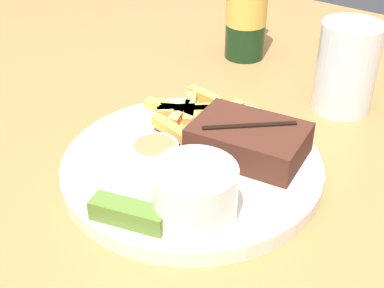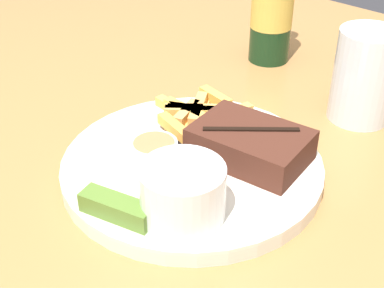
% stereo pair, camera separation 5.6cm
% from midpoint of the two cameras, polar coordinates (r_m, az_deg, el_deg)
% --- Properties ---
extents(dining_table, '(1.54, 1.23, 0.78)m').
position_cam_midpoint_polar(dining_table, '(0.63, -2.59, -8.15)').
color(dining_table, '#A87542').
rests_on(dining_table, ground_plane).
extents(dinner_plate, '(0.28, 0.28, 0.02)m').
position_cam_midpoint_polar(dinner_plate, '(0.58, -2.78, -2.48)').
color(dinner_plate, silver).
rests_on(dinner_plate, dining_table).
extents(steak_portion, '(0.13, 0.10, 0.04)m').
position_cam_midpoint_polar(steak_portion, '(0.58, 3.29, 0.32)').
color(steak_portion, '#472319').
rests_on(steak_portion, dinner_plate).
extents(fries_pile, '(0.12, 0.12, 0.02)m').
position_cam_midpoint_polar(fries_pile, '(0.63, -3.13, 3.22)').
color(fries_pile, '#E3A256').
rests_on(fries_pile, dinner_plate).
extents(coleslaw_cup, '(0.08, 0.08, 0.05)m').
position_cam_midpoint_polar(coleslaw_cup, '(0.48, -3.07, -5.03)').
color(coleslaw_cup, white).
rests_on(coleslaw_cup, dinner_plate).
extents(dipping_sauce_cup, '(0.05, 0.05, 0.03)m').
position_cam_midpoint_polar(dipping_sauce_cup, '(0.56, -6.84, -1.17)').
color(dipping_sauce_cup, silver).
rests_on(dipping_sauce_cup, dinner_plate).
extents(pickle_spear, '(0.08, 0.04, 0.02)m').
position_cam_midpoint_polar(pickle_spear, '(0.50, -10.06, -7.43)').
color(pickle_spear, '#567A2D').
rests_on(pickle_spear, dinner_plate).
extents(fork_utensil, '(0.13, 0.05, 0.00)m').
position_cam_midpoint_polar(fork_utensil, '(0.63, -6.56, 1.50)').
color(fork_utensil, '#B7B7BC').
rests_on(fork_utensil, dinner_plate).
extents(knife_utensil, '(0.10, 0.15, 0.01)m').
position_cam_midpoint_polar(knife_utensil, '(0.60, -0.73, 0.11)').
color(knife_utensil, '#B7B7BC').
rests_on(knife_utensil, dinner_plate).
extents(beer_bottle, '(0.06, 0.06, 0.24)m').
position_cam_midpoint_polar(beer_bottle, '(0.83, 3.89, 14.73)').
color(beer_bottle, '#143319').
rests_on(beer_bottle, dining_table).
extents(drinking_glass, '(0.08, 0.08, 0.12)m').
position_cam_midpoint_polar(drinking_glass, '(0.70, 13.97, 7.88)').
color(drinking_glass, silver).
rests_on(drinking_glass, dining_table).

